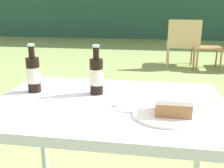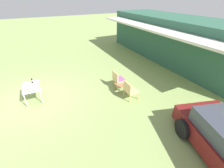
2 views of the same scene
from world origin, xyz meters
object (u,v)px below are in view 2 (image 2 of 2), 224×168
(wicker_chair_plain, at_px, (130,90))
(cola_bottle_far, at_px, (32,80))
(patio_table, at_px, (31,88))
(garden_side_table, at_px, (120,85))
(cola_bottle_near, at_px, (33,83))
(wicker_chair_cushioned, at_px, (118,79))
(cake_on_plate, at_px, (28,89))

(wicker_chair_plain, relative_size, cola_bottle_far, 3.70)
(patio_table, xyz_separation_m, cola_bottle_far, (-0.37, 0.08, 0.16))
(garden_side_table, relative_size, cola_bottle_near, 2.15)
(wicker_chair_cushioned, relative_size, garden_side_table, 1.72)
(cake_on_plate, xyz_separation_m, cola_bottle_near, (-0.32, 0.21, 0.06))
(wicker_chair_plain, height_order, cola_bottle_far, cola_bottle_far)
(wicker_chair_cushioned, distance_m, cake_on_plate, 4.03)
(cake_on_plate, bearing_deg, wicker_chair_plain, 68.43)
(wicker_chair_cushioned, height_order, cola_bottle_far, cola_bottle_far)
(wicker_chair_cushioned, bearing_deg, cola_bottle_far, 75.05)
(cake_on_plate, relative_size, cola_bottle_near, 1.06)
(cake_on_plate, bearing_deg, cola_bottle_near, 147.52)
(cola_bottle_near, bearing_deg, cake_on_plate, -32.48)
(wicker_chair_cushioned, height_order, patio_table, wicker_chair_cushioned)
(cola_bottle_near, height_order, cola_bottle_far, same)
(wicker_chair_plain, height_order, patio_table, wicker_chair_plain)
(wicker_chair_cushioned, relative_size, cola_bottle_far, 3.70)
(wicker_chair_cushioned, height_order, wicker_chair_plain, same)
(patio_table, height_order, cola_bottle_far, cola_bottle_far)
(garden_side_table, xyz_separation_m, cola_bottle_near, (-1.18, -3.67, 0.46))
(garden_side_table, distance_m, cola_bottle_far, 4.00)
(wicker_chair_cushioned, height_order, cake_on_plate, wicker_chair_cushioned)
(patio_table, distance_m, cake_on_plate, 0.29)
(cake_on_plate, xyz_separation_m, cola_bottle_far, (-0.62, 0.19, 0.06))
(garden_side_table, relative_size, cake_on_plate, 2.03)
(garden_side_table, relative_size, cola_bottle_far, 2.15)
(wicker_chair_cushioned, xyz_separation_m, wicker_chair_plain, (1.11, -0.02, 0.01))
(cake_on_plate, bearing_deg, cola_bottle_far, 163.10)
(garden_side_table, bearing_deg, cake_on_plate, -102.50)
(wicker_chair_cushioned, xyz_separation_m, cake_on_plate, (-0.46, -3.99, 0.27))
(cake_on_plate, relative_size, cola_bottle_far, 1.06)
(cake_on_plate, distance_m, cola_bottle_far, 0.65)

